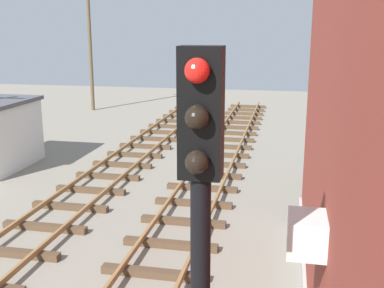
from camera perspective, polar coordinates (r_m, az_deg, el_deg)
The scene contains 2 objects.
signal_mast at distance 4.41m, azimuth 0.96°, elevation -15.56°, with size 0.36×0.40×5.42m.
utility_pole_far at distance 33.65m, azimuth -12.12°, elevation 11.60°, with size 1.80×0.24×8.64m.
Camera 1 is at (4.09, -4.16, 5.56)m, focal length 44.53 mm.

